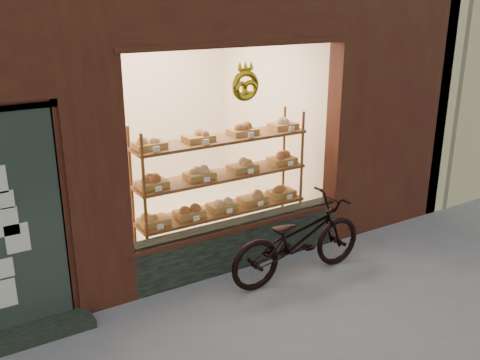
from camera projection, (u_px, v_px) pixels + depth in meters
display_shelf at (222, 187)px, 6.50m from camera, size 2.20×0.45×1.70m
bicycle at (298, 239)px, 6.01m from camera, size 1.75×0.61×0.92m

